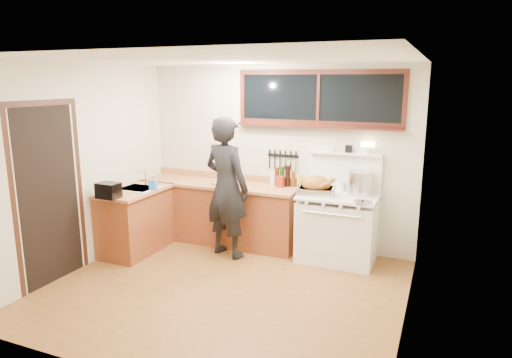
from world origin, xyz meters
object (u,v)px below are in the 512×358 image
at_px(man, 227,187).
at_px(roast_turkey, 316,187).
at_px(cutting_board, 226,181).
at_px(vintage_stove, 338,226).

bearing_deg(man, roast_turkey, 16.10).
xyz_separation_m(cutting_board, roast_turkey, (1.36, -0.05, 0.05)).
distance_m(vintage_stove, roast_turkey, 0.61).
relative_size(vintage_stove, man, 0.82).
bearing_deg(roast_turkey, cutting_board, 178.06).
xyz_separation_m(man, cutting_board, (-0.20, 0.38, -0.01)).
relative_size(man, roast_turkey, 3.64).
height_order(man, cutting_board, man).
bearing_deg(vintage_stove, man, -163.65).
xyz_separation_m(vintage_stove, man, (-1.44, -0.42, 0.50)).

